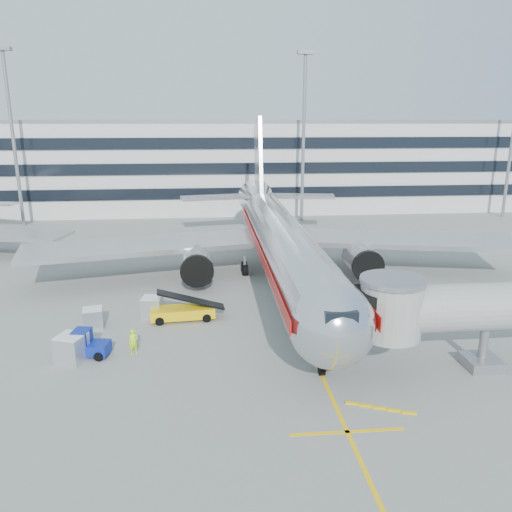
{
  "coord_description": "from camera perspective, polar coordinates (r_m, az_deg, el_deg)",
  "views": [
    {
      "loc": [
        -6.79,
        -35.76,
        15.4
      ],
      "look_at": [
        -2.78,
        6.15,
        4.0
      ],
      "focal_mm": 35.0,
      "sensor_mm": 36.0,
      "label": 1
    }
  ],
  "objects": [
    {
      "name": "baggage_tug",
      "position": [
        36.02,
        -18.69,
        -9.59
      ],
      "size": [
        2.69,
        1.94,
        1.87
      ],
      "color": "navy",
      "rests_on": "ground"
    },
    {
      "name": "terminal",
      "position": [
        94.27,
        -1.34,
        10.52
      ],
      "size": [
        150.0,
        24.25,
        15.6
      ],
      "color": "silver",
      "rests_on": "ground"
    },
    {
      "name": "stop_bar",
      "position": [
        27.51,
        10.38,
        -19.16
      ],
      "size": [
        6.0,
        0.25,
        0.01
      ],
      "primitive_type": "cube",
      "color": "yellow",
      "rests_on": "ground"
    },
    {
      "name": "ground",
      "position": [
        39.53,
        4.91,
        -7.84
      ],
      "size": [
        180.0,
        180.0,
        0.0
      ],
      "primitive_type": "plane",
      "color": "gray",
      "rests_on": "ground"
    },
    {
      "name": "light_mast_west",
      "position": [
        82.73,
        -26.16,
        13.3
      ],
      "size": [
        2.4,
        1.2,
        25.45
      ],
      "color": "gray",
      "rests_on": "ground"
    },
    {
      "name": "main_jet",
      "position": [
        49.25,
        2.6,
        2.03
      ],
      "size": [
        50.95,
        48.7,
        16.06
      ],
      "color": "silver",
      "rests_on": "ground"
    },
    {
      "name": "cargo_container_right",
      "position": [
        41.56,
        -11.78,
        -5.71
      ],
      "size": [
        1.75,
        1.75,
        1.66
      ],
      "color": "#B3B6BB",
      "rests_on": "ground"
    },
    {
      "name": "light_mast_centre",
      "position": [
        79.16,
        5.48,
        14.71
      ],
      "size": [
        2.4,
        1.2,
        25.45
      ],
      "color": "gray",
      "rests_on": "ground"
    },
    {
      "name": "cargo_container_left",
      "position": [
        35.63,
        -20.33,
        -9.85
      ],
      "size": [
        2.19,
        2.19,
        1.82
      ],
      "color": "#B3B6BB",
      "rests_on": "ground"
    },
    {
      "name": "cargo_container_front",
      "position": [
        40.61,
        -18.12,
        -6.76
      ],
      "size": [
        1.67,
        1.67,
        1.53
      ],
      "color": "#B3B6BB",
      "rests_on": "ground"
    },
    {
      "name": "belt_loader",
      "position": [
        40.52,
        -8.38,
        -6.26
      ],
      "size": [
        5.39,
        2.29,
        2.54
      ],
      "color": "yellow",
      "rests_on": "ground"
    },
    {
      "name": "lead_in_line",
      "position": [
        48.76,
        2.82,
        -3.27
      ],
      "size": [
        0.25,
        70.0,
        0.01
      ],
      "primitive_type": "cube",
      "color": "yellow",
      "rests_on": "ground"
    },
    {
      "name": "ramp_worker",
      "position": [
        35.43,
        -13.82,
        -9.49
      ],
      "size": [
        0.76,
        0.62,
        1.79
      ],
      "primitive_type": "imported",
      "rotation": [
        0.0,
        0.0,
        0.34
      ],
      "color": "#D2FF1A",
      "rests_on": "ground"
    }
  ]
}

